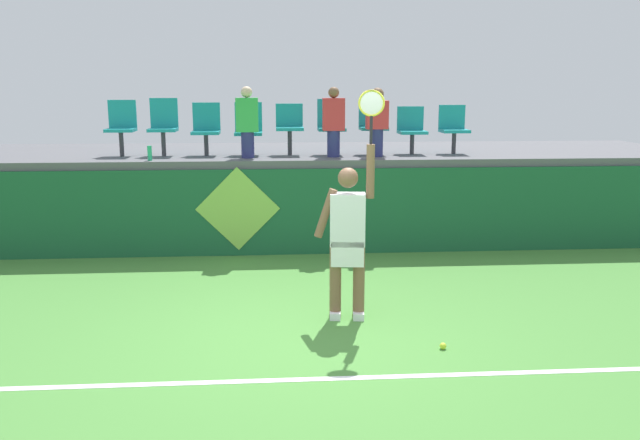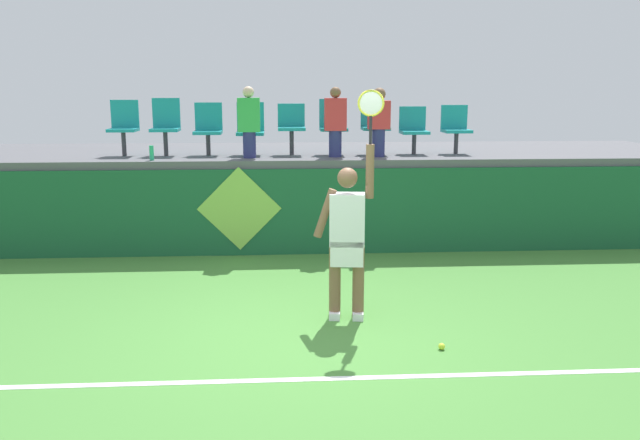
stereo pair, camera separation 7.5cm
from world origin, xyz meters
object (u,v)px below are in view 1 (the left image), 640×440
(stadium_chair_2, at_px, (206,127))
(spectator_0, at_px, (377,121))
(stadium_chair_3, at_px, (248,127))
(stadium_chair_8, at_px, (453,127))
(stadium_chair_4, at_px, (290,125))
(spectator_2, at_px, (247,121))
(stadium_chair_7, at_px, (411,128))
(spectator_1, at_px, (334,121))
(tennis_ball, at_px, (443,346))
(stadium_chair_1, at_px, (163,124))
(stadium_chair_6, at_px, (373,124))
(stadium_chair_5, at_px, (331,124))
(stadium_chair_0, at_px, (121,125))
(tennis_player, at_px, (348,235))
(water_bottle, at_px, (150,153))

(stadium_chair_2, distance_m, spectator_0, 2.74)
(stadium_chair_3, relative_size, stadium_chair_8, 1.06)
(stadium_chair_3, relative_size, stadium_chair_4, 1.03)
(stadium_chair_8, bearing_deg, spectator_2, -172.16)
(stadium_chair_7, bearing_deg, spectator_1, -162.97)
(tennis_ball, height_order, spectator_1, spectator_1)
(stadium_chair_1, xyz_separation_m, stadium_chair_6, (3.38, -0.01, -0.02))
(stadium_chair_2, height_order, stadium_chair_5, stadium_chair_5)
(stadium_chair_4, relative_size, stadium_chair_7, 1.06)
(spectator_2, bearing_deg, tennis_ball, -64.52)
(stadium_chair_7, height_order, spectator_2, spectator_2)
(stadium_chair_0, relative_size, spectator_0, 0.82)
(stadium_chair_2, distance_m, stadium_chair_3, 0.68)
(stadium_chair_1, distance_m, stadium_chair_5, 2.70)
(stadium_chair_2, bearing_deg, stadium_chair_1, 179.86)
(tennis_player, xyz_separation_m, spectator_0, (0.83, 3.35, 1.06))
(stadium_chair_4, relative_size, spectator_2, 0.75)
(tennis_player, bearing_deg, stadium_chair_7, 68.68)
(tennis_player, distance_m, stadium_chair_1, 4.67)
(stadium_chair_5, relative_size, spectator_1, 0.82)
(stadium_chair_0, height_order, stadium_chair_4, stadium_chair_0)
(stadium_chair_0, relative_size, stadium_chair_4, 1.08)
(tennis_player, distance_m, spectator_2, 3.67)
(stadium_chair_0, bearing_deg, stadium_chair_4, -0.18)
(stadium_chair_7, relative_size, spectator_0, 0.72)
(water_bottle, distance_m, stadium_chair_2, 1.12)
(stadium_chair_0, distance_m, stadium_chair_5, 3.36)
(stadium_chair_4, relative_size, stadium_chair_6, 0.97)
(stadium_chair_2, height_order, spectator_0, spectator_0)
(stadium_chair_2, distance_m, stadium_chair_5, 2.02)
(stadium_chair_1, distance_m, spectator_0, 3.41)
(water_bottle, bearing_deg, tennis_player, -49.01)
(tennis_ball, relative_size, stadium_chair_2, 0.08)
(stadium_chair_3, bearing_deg, stadium_chair_1, -179.96)
(stadium_chair_3, relative_size, stadium_chair_6, 1.00)
(stadium_chair_2, bearing_deg, stadium_chair_0, -179.95)
(tennis_ball, distance_m, spectator_0, 4.75)
(stadium_chair_5, bearing_deg, stadium_chair_7, -0.27)
(stadium_chair_2, relative_size, stadium_chair_8, 1.06)
(stadium_chair_6, bearing_deg, stadium_chair_2, 179.86)
(tennis_ball, relative_size, spectator_2, 0.06)
(tennis_ball, xyz_separation_m, stadium_chair_4, (-1.37, 4.74, 1.88))
(tennis_ball, relative_size, stadium_chair_3, 0.08)
(stadium_chair_0, relative_size, stadium_chair_8, 1.11)
(water_bottle, height_order, stadium_chair_7, stadium_chair_7)
(stadium_chair_4, relative_size, stadium_chair_8, 1.03)
(tennis_player, bearing_deg, stadium_chair_2, 116.39)
(stadium_chair_3, relative_size, spectator_0, 0.78)
(stadium_chair_0, bearing_deg, stadium_chair_6, -0.08)
(stadium_chair_1, bearing_deg, tennis_player, -56.00)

